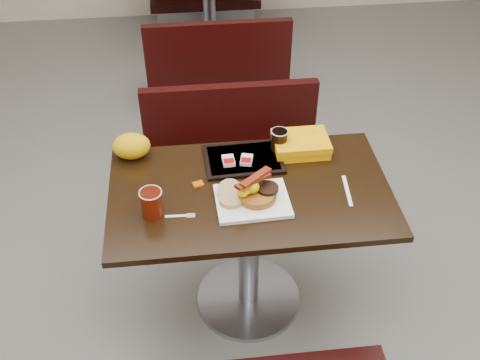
{
  "coord_description": "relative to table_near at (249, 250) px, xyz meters",
  "views": [
    {
      "loc": [
        -0.25,
        -1.8,
        2.35
      ],
      "look_at": [
        -0.04,
        -0.01,
        0.82
      ],
      "focal_mm": 42.46,
      "sensor_mm": 36.0,
      "label": 1
    }
  ],
  "objects": [
    {
      "name": "sausage_patty",
      "position": [
        0.06,
        -0.06,
        0.43
      ],
      "size": [
        0.11,
        0.11,
        0.01
      ],
      "primitive_type": "cylinder",
      "rotation": [
        0.0,
        0.0,
        -0.18
      ],
      "color": "black",
      "rests_on": "pancake_stack"
    },
    {
      "name": "coffee_cup_far",
      "position": [
        0.16,
        0.25,
        0.44
      ],
      "size": [
        0.08,
        0.08,
        0.1
      ],
      "primitive_type": "cylinder",
      "rotation": [
        0.0,
        0.0,
        0.06
      ],
      "color": "black",
      "rests_on": "tray"
    },
    {
      "name": "clamshell",
      "position": [
        0.27,
        0.25,
        0.41
      ],
      "size": [
        0.25,
        0.19,
        0.07
      ],
      "primitive_type": "cube",
      "rotation": [
        0.0,
        0.0,
        0.01
      ],
      "color": "#E99A03",
      "rests_on": "table_near"
    },
    {
      "name": "knife",
      "position": [
        0.41,
        -0.06,
        0.38
      ],
      "size": [
        0.03,
        0.19,
        0.0
      ],
      "primitive_type": "cube",
      "rotation": [
        0.0,
        0.0,
        -1.66
      ],
      "color": "white",
      "rests_on": "table_near"
    },
    {
      "name": "coffee_cup_near",
      "position": [
        -0.41,
        -0.11,
        0.44
      ],
      "size": [
        0.09,
        0.09,
        0.12
      ],
      "primitive_type": "cylinder",
      "rotation": [
        0.0,
        0.0,
        -0.08
      ],
      "color": "maroon",
      "rests_on": "table_near"
    },
    {
      "name": "muffin_bottom",
      "position": [
        -0.09,
        -0.08,
        0.4
      ],
      "size": [
        0.1,
        0.1,
        0.02
      ],
      "primitive_type": "cylinder",
      "rotation": [
        0.0,
        0.0,
        0.0
      ],
      "color": "tan",
      "rests_on": "platter"
    },
    {
      "name": "table_far",
      "position": [
        0.0,
        2.6,
        0.0
      ],
      "size": [
        1.2,
        0.7,
        0.75
      ],
      "primitive_type": null,
      "color": "black",
      "rests_on": "floor"
    },
    {
      "name": "tray",
      "position": [
        -0.01,
        0.2,
        0.38
      ],
      "size": [
        0.36,
        0.26,
        0.02
      ],
      "primitive_type": "cube",
      "rotation": [
        0.0,
        0.0,
        0.04
      ],
      "color": "black",
      "rests_on": "table_near"
    },
    {
      "name": "table_near",
      "position": [
        0.0,
        0.0,
        0.0
      ],
      "size": [
        1.2,
        0.7,
        0.75
      ],
      "primitive_type": null,
      "color": "black",
      "rests_on": "floor"
    },
    {
      "name": "pancake_stack",
      "position": [
        0.02,
        -0.07,
        0.41
      ],
      "size": [
        0.17,
        0.17,
        0.03
      ],
      "primitive_type": "cylinder",
      "rotation": [
        0.0,
        0.0,
        -0.07
      ],
      "color": "#956218",
      "rests_on": "platter"
    },
    {
      "name": "muffin_top",
      "position": [
        -0.09,
        -0.04,
        0.42
      ],
      "size": [
        0.12,
        0.12,
        0.06
      ],
      "primitive_type": "cylinder",
      "rotation": [
        0.38,
        0.0,
        -0.19
      ],
      "color": "tan",
      "rests_on": "platter"
    },
    {
      "name": "condiment_syrup",
      "position": [
        -0.22,
        0.05,
        0.38
      ],
      "size": [
        0.05,
        0.04,
        0.01
      ],
      "primitive_type": "cube",
      "rotation": [
        0.0,
        0.0,
        0.27
      ],
      "color": "#B24807",
      "rests_on": "table_near"
    },
    {
      "name": "bacon_strips",
      "position": [
        0.0,
        -0.07,
        0.49
      ],
      "size": [
        0.19,
        0.17,
        0.01
      ],
      "primitive_type": null,
      "rotation": [
        0.0,
        0.0,
        0.63
      ],
      "color": "#410D04",
      "rests_on": "scrambled_eggs"
    },
    {
      "name": "bench_near_n",
      "position": [
        0.0,
        0.7,
        -0.02
      ],
      "size": [
        1.0,
        0.46,
        0.72
      ],
      "primitive_type": null,
      "color": "black",
      "rests_on": "floor"
    },
    {
      "name": "bench_far_s",
      "position": [
        0.0,
        1.9,
        -0.02
      ],
      "size": [
        1.0,
        0.46,
        0.72
      ],
      "primitive_type": null,
      "color": "black",
      "rests_on": "floor"
    },
    {
      "name": "scrambled_eggs",
      "position": [
        -0.0,
        -0.08,
        0.45
      ],
      "size": [
        0.13,
        0.12,
        0.05
      ],
      "primitive_type": "ellipsoid",
      "rotation": [
        0.0,
        0.0,
        -0.32
      ],
      "color": "yellow",
      "rests_on": "pancake_stack"
    },
    {
      "name": "hashbrown_sleeve_left",
      "position": [
        -0.08,
        0.17,
        0.4
      ],
      "size": [
        0.06,
        0.07,
        0.02
      ],
      "primitive_type": "cube",
      "rotation": [
        0.0,
        0.0,
        0.05
      ],
      "color": "silver",
      "rests_on": "tray"
    },
    {
      "name": "fork",
      "position": [
        -0.32,
        -0.13,
        0.38
      ],
      "size": [
        0.12,
        0.03,
        0.0
      ],
      "primitive_type": null,
      "rotation": [
        0.0,
        0.0,
        -0.05
      ],
      "color": "white",
      "rests_on": "table_near"
    },
    {
      "name": "paper_bag",
      "position": [
        -0.5,
        0.29,
        0.43
      ],
      "size": [
        0.21,
        0.19,
        0.12
      ],
      "primitive_type": "ellipsoid",
      "rotation": [
        0.0,
        0.0,
        0.43
      ],
      "color": "#DFA907",
      "rests_on": "table_near"
    },
    {
      "name": "platter",
      "position": [
        -0.0,
        -0.08,
        0.38
      ],
      "size": [
        0.31,
        0.25,
        0.02
      ],
      "primitive_type": "cube",
      "rotation": [
        0.0,
        0.0,
        0.04
      ],
      "color": "white",
      "rests_on": "table_near"
    },
    {
      "name": "hashbrown_sleeve_right",
      "position": [
        0.01,
        0.17,
        0.4
      ],
      "size": [
        0.07,
        0.08,
        0.02
      ],
      "primitive_type": "cube",
      "rotation": [
        0.0,
        0.0,
        -0.25
      ],
      "color": "silver",
      "rests_on": "tray"
    },
    {
      "name": "floor",
      "position": [
        0.0,
        0.0,
        -0.38
      ],
      "size": [
        6.0,
        7.0,
        0.01
      ],
      "primitive_type": "cube",
      "color": "gray",
      "rests_on": "ground"
    }
  ]
}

